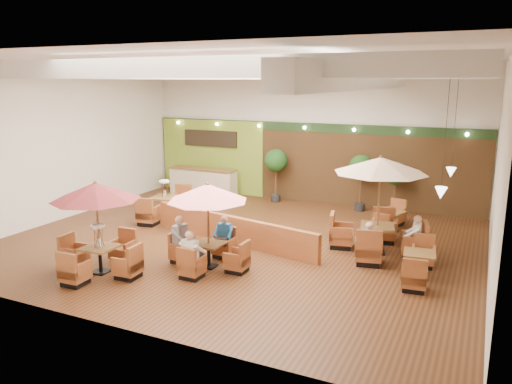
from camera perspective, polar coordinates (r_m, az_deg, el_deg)
The scene contains 17 objects.
room at distance 15.83m, azimuth 0.94°, elevation 8.08°, with size 14.04×14.00×5.52m.
service_counter at distance 21.82m, azimuth -6.06°, elevation 1.17°, with size 3.00×0.75×1.18m.
booth_divider at distance 15.29m, azimuth -2.79°, elevation -4.33°, with size 6.20×0.18×0.86m, color brown.
table_0 at distance 13.26m, azimuth -17.74°, elevation -2.02°, with size 2.39×2.39×2.44m.
table_1 at distance 13.09m, azimuth -5.53°, elevation -1.94°, with size 2.24×2.24×2.32m.
table_2 at distance 14.50m, azimuth 13.92°, elevation 0.47°, with size 2.90×2.90×2.85m.
table_3 at distance 18.35m, azimuth -10.33°, elevation -1.41°, with size 1.03×2.76×1.57m.
table_4 at distance 13.34m, azimuth 18.11°, elevation -7.99°, with size 0.85×2.34×0.86m.
table_5 at distance 17.04m, azimuth 15.07°, elevation -3.30°, with size 0.99×2.48×0.88m.
topiary_0 at distance 20.31m, azimuth 2.30°, elevation 3.37°, with size 0.94×0.94×2.18m.
topiary_1 at distance 19.24m, azimuth 11.94°, elevation 2.55°, with size 0.93×0.93×2.16m.
topiary_2 at distance 19.03m, azimuth 15.62°, elevation 1.85°, with size 0.86×0.86×1.99m.
diner_0 at distance 12.64m, azimuth -7.40°, elevation -6.51°, with size 0.40×0.33×0.80m.
diner_1 at distance 14.03m, azimuth -3.69°, elevation -4.60°, with size 0.38×0.33×0.73m.
diner_2 at distance 13.75m, azimuth -8.50°, elevation -4.88°, with size 0.35×0.43×0.85m.
diner_3 at distance 13.80m, azimuth 12.80°, elevation -5.16°, with size 0.38×0.31×0.75m.
diner_4 at distance 14.63m, azimuth 17.70°, elevation -4.39°, with size 0.32×0.39×0.78m.
Camera 1 is at (6.71, -13.18, 4.87)m, focal length 35.00 mm.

